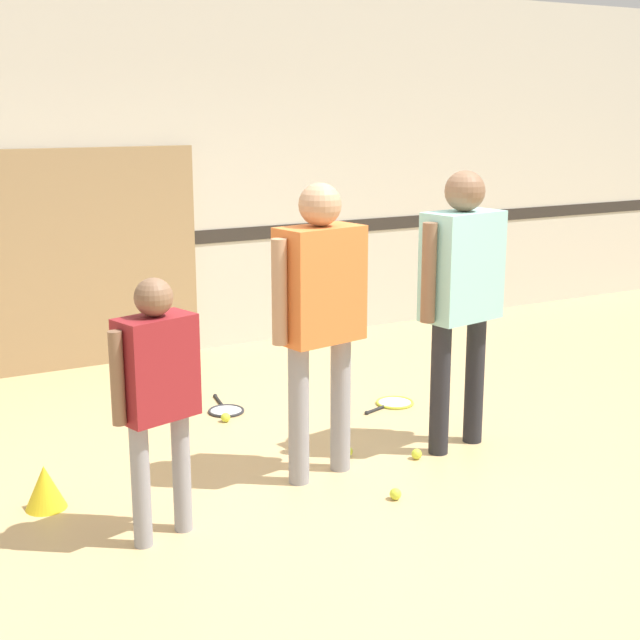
{
  "coord_description": "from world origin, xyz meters",
  "views": [
    {
      "loc": [
        -2.47,
        -4.21,
        2.15
      ],
      "look_at": [
        -0.08,
        0.13,
        0.96
      ],
      "focal_mm": 50.0,
      "sensor_mm": 36.0,
      "label": 1
    }
  ],
  "objects": [
    {
      "name": "training_cone",
      "position": [
        -1.61,
        0.47,
        0.12
      ],
      "size": [
        0.23,
        0.23,
        0.25
      ],
      "color": "yellow",
      "rests_on": "ground_plane"
    },
    {
      "name": "racket_second_spare",
      "position": [
        1.03,
        1.01,
        0.01
      ],
      "size": [
        0.5,
        0.35,
        0.03
      ],
      "rotation": [
        0.0,
        0.0,
        3.45
      ],
      "color": "#C6D838",
      "rests_on": "ground_plane"
    },
    {
      "name": "person_student_right",
      "position": [
        0.91,
        0.11,
        1.1
      ],
      "size": [
        0.66,
        0.36,
        1.77
      ],
      "rotation": [
        0.0,
        0.0,
        3.32
      ],
      "color": "#232328",
      "rests_on": "ground_plane"
    },
    {
      "name": "person_instructor",
      "position": [
        -0.08,
        0.13,
        1.07
      ],
      "size": [
        0.65,
        0.35,
        1.74
      ],
      "rotation": [
        0.0,
        0.0,
        0.18
      ],
      "color": "gray",
      "rests_on": "ground_plane"
    },
    {
      "name": "ground_plane",
      "position": [
        0.0,
        0.0,
        0.0
      ],
      "size": [
        16.0,
        16.0,
        0.0
      ],
      "primitive_type": "plane",
      "color": "tan"
    },
    {
      "name": "tennis_ball_by_spare_racket",
      "position": [
        -0.21,
        1.26,
        0.03
      ],
      "size": [
        0.07,
        0.07,
        0.07
      ],
      "primitive_type": "sphere",
      "color": "#CCE038",
      "rests_on": "ground_plane"
    },
    {
      "name": "wall_back",
      "position": [
        0.0,
        3.17,
        1.6
      ],
      "size": [
        16.0,
        0.07,
        3.2
      ],
      "color": "beige",
      "rests_on": "ground_plane"
    },
    {
      "name": "tennis_ball_stray_right",
      "position": [
        0.22,
        0.31,
        0.03
      ],
      "size": [
        0.07,
        0.07,
        0.07
      ],
      "primitive_type": "sphere",
      "color": "#CCE038",
      "rests_on": "ground_plane"
    },
    {
      "name": "person_student_left",
      "position": [
        -1.16,
        -0.17,
        0.84
      ],
      "size": [
        0.5,
        0.3,
        1.35
      ],
      "rotation": [
        0.0,
        0.0,
        0.27
      ],
      "color": "gray",
      "rests_on": "ground_plane"
    },
    {
      "name": "racket_spare_on_floor",
      "position": [
        -0.12,
        1.48,
        0.01
      ],
      "size": [
        0.3,
        0.52,
        0.03
      ],
      "rotation": [
        0.0,
        0.0,
        1.4
      ],
      "color": "#28282D",
      "rests_on": "ground_plane"
    },
    {
      "name": "tennis_ball_stray_left",
      "position": [
        0.57,
        0.06,
        0.03
      ],
      "size": [
        0.07,
        0.07,
        0.07
      ],
      "primitive_type": "sphere",
      "color": "#CCE038",
      "rests_on": "ground_plane"
    },
    {
      "name": "tennis_ball_near_instructor",
      "position": [
        0.13,
        -0.37,
        0.03
      ],
      "size": [
        0.07,
        0.07,
        0.07
      ],
      "primitive_type": "sphere",
      "color": "#CCE038",
      "rests_on": "ground_plane"
    },
    {
      "name": "wall_panel",
      "position": [
        -0.83,
        3.11,
        0.91
      ],
      "size": [
        2.25,
        0.05,
        1.83
      ],
      "color": "#9E7F56",
      "rests_on": "ground_plane"
    }
  ]
}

